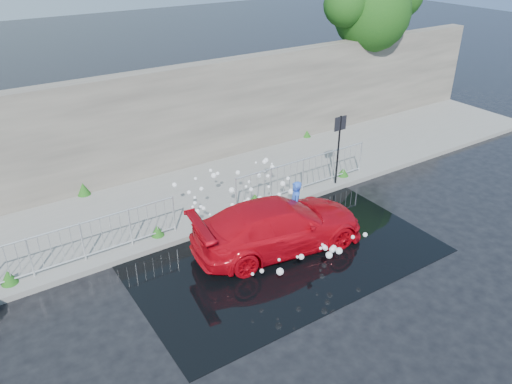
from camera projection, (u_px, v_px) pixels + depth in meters
ground at (290, 279)px, 12.29m from camera, size 90.00×90.00×0.00m
pavement at (196, 196)px, 15.94m from camera, size 30.00×4.00×0.15m
curb at (228, 223)px, 14.47m from camera, size 30.00×0.25×0.16m
retaining_wall at (163, 122)px, 16.71m from camera, size 30.00×0.60×3.50m
puddle at (282, 253)px, 13.27m from camera, size 8.00×5.00×0.01m
sign_post at (339, 139)px, 15.80m from camera, size 0.45×0.06×2.50m
tree at (374, 9)px, 20.19m from camera, size 4.85×3.15×6.20m
railing_left at (82, 241)px, 12.48m from camera, size 5.05×0.05×1.10m
railing_right at (303, 173)px, 15.87m from camera, size 5.05×0.05×1.10m
weeds at (187, 199)px, 15.24m from camera, size 12.17×3.93×0.40m
water_spray at (261, 206)px, 14.06m from camera, size 3.63×5.43×1.04m
red_car at (279, 225)px, 13.22m from camera, size 4.91×2.52×1.36m
person at (295, 206)px, 13.99m from camera, size 0.58×0.65×1.50m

